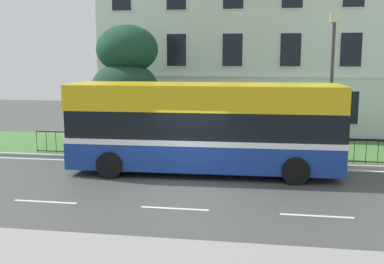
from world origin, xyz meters
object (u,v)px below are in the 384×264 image
Objects in this scene: single_decker_bus at (204,127)px; street_lamp_post at (332,76)px; evergreen_tree at (123,94)px; georgian_townhouse at (263,33)px.

street_lamp_post reaches higher than single_decker_bus.
street_lamp_post is (4.85, 2.62, 1.80)m from single_decker_bus.
evergreen_tree reaches higher than single_decker_bus.
evergreen_tree is 0.57× the size of single_decker_bus.
georgian_townhouse is 3.08× the size of street_lamp_post.
georgian_townhouse is at bearing 51.23° from evergreen_tree.
georgian_townhouse is 13.10m from single_decker_bus.
georgian_townhouse reaches higher than street_lamp_post.
street_lamp_post is (9.34, -1.71, 1.01)m from evergreen_tree.
georgian_townhouse reaches higher than evergreen_tree.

